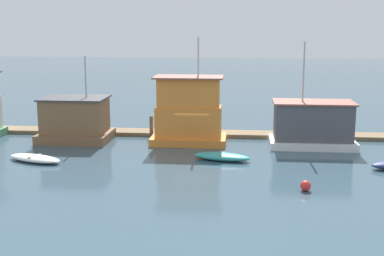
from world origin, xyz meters
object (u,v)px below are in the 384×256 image
dinghy_white (35,158)px  buoy_red (306,186)px  houseboat_brown (75,120)px  mooring_post_far_right (151,127)px  dinghy_teal (222,157)px  houseboat_orange (189,113)px  mooring_post_near_left (182,126)px  houseboat_white (313,125)px

dinghy_white → buoy_red: bearing=-15.2°
houseboat_brown → mooring_post_far_right: houseboat_brown is taller
dinghy_teal → buoy_red: (4.81, -6.20, 0.05)m
dinghy_teal → buoy_red: buoy_red is taller
houseboat_orange → mooring_post_far_right: (-3.18, 1.74, -1.47)m
dinghy_white → buoy_red: (17.15, -4.67, 0.07)m
dinghy_white → houseboat_brown: bearing=83.4°
dinghy_teal → buoy_red: size_ratio=6.81×
houseboat_brown → dinghy_teal: bearing=-23.2°
mooring_post_near_left → houseboat_white: bearing=-11.2°
houseboat_white → buoy_red: houseboat_white is taller
mooring_post_far_right → houseboat_white: bearing=-9.0°
houseboat_white → houseboat_brown: bearing=179.2°
houseboat_brown → houseboat_orange: 8.87m
houseboat_white → mooring_post_far_right: 12.59m
houseboat_orange → dinghy_teal: 6.03m
dinghy_teal → mooring_post_far_right: mooring_post_far_right is taller
dinghy_teal → dinghy_white: bearing=-172.9°
houseboat_orange → houseboat_white: size_ratio=1.04×
houseboat_orange → dinghy_teal: (2.74, -4.95, -2.09)m
dinghy_white → dinghy_teal: dinghy_teal is taller
buoy_red → dinghy_teal: bearing=127.8°
buoy_red → dinghy_white: bearing=164.8°
houseboat_orange → dinghy_white: 11.77m
mooring_post_far_right → buoy_red: size_ratio=2.95×
houseboat_white → buoy_red: bearing=-98.7°
houseboat_brown → houseboat_white: size_ratio=0.86×
mooring_post_far_right → dinghy_white: bearing=-128.0°
houseboat_orange → buoy_red: bearing=-55.9°
houseboat_orange → mooring_post_far_right: houseboat_orange is taller
houseboat_orange → houseboat_white: bearing=-1.5°
houseboat_brown → houseboat_orange: size_ratio=0.82×
dinghy_white → mooring_post_near_left: 12.10m
houseboat_orange → dinghy_white: (-9.60, -6.48, -2.11)m
houseboat_orange → dinghy_white: bearing=-146.0°
dinghy_teal → houseboat_brown: bearing=156.8°
mooring_post_far_right → mooring_post_near_left: bearing=0.0°
dinghy_white → mooring_post_near_left: size_ratio=2.17×
houseboat_white → buoy_red: size_ratio=13.04×
houseboat_brown → mooring_post_far_right: (5.66, 1.72, -0.74)m
houseboat_orange → mooring_post_near_left: houseboat_orange is taller
houseboat_brown → houseboat_white: bearing=-0.8°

